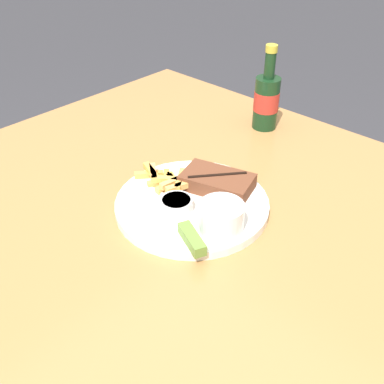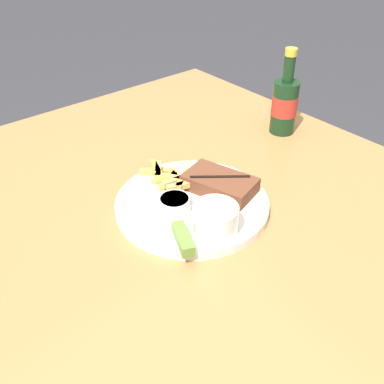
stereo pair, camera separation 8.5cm
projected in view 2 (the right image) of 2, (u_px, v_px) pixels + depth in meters
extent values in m
cube|color=#A87542|center=(192.00, 216.00, 0.88)|extent=(1.17, 1.01, 0.04)
cylinder|color=#A87542|center=(193.00, 182.00, 1.66)|extent=(0.06, 0.06, 0.72)
cylinder|color=white|center=(192.00, 205.00, 0.86)|extent=(0.29, 0.29, 0.01)
cylinder|color=white|center=(192.00, 201.00, 0.86)|extent=(0.29, 0.29, 0.00)
cube|color=brown|center=(220.00, 184.00, 0.88)|extent=(0.15, 0.12, 0.03)
cube|color=black|center=(220.00, 177.00, 0.87)|extent=(0.08, 0.09, 0.00)
cube|color=#F4A751|center=(171.00, 184.00, 0.89)|extent=(0.02, 0.06, 0.01)
cube|color=#F3B54A|center=(175.00, 192.00, 0.87)|extent=(0.06, 0.05, 0.01)
cube|color=gold|center=(171.00, 179.00, 0.91)|extent=(0.06, 0.06, 0.01)
cube|color=gold|center=(183.00, 179.00, 0.89)|extent=(0.05, 0.06, 0.01)
cube|color=#E9AE4B|center=(170.00, 178.00, 0.89)|extent=(0.06, 0.05, 0.01)
cube|color=#F0AB47|center=(157.00, 168.00, 0.92)|extent=(0.06, 0.03, 0.01)
cube|color=#E5A654|center=(179.00, 187.00, 0.87)|extent=(0.03, 0.06, 0.01)
cube|color=#F2A74C|center=(168.00, 180.00, 0.91)|extent=(0.04, 0.06, 0.01)
cube|color=#EEA14C|center=(177.00, 183.00, 0.90)|extent=(0.06, 0.04, 0.01)
cube|color=#F1A35A|center=(159.00, 170.00, 0.92)|extent=(0.05, 0.04, 0.01)
cube|color=gold|center=(178.00, 181.00, 0.90)|extent=(0.06, 0.04, 0.01)
cube|color=gold|center=(154.00, 172.00, 0.93)|extent=(0.05, 0.05, 0.01)
cube|color=tan|center=(173.00, 182.00, 0.88)|extent=(0.02, 0.05, 0.01)
cylinder|color=white|center=(215.00, 219.00, 0.77)|extent=(0.08, 0.08, 0.05)
cylinder|color=beige|center=(216.00, 210.00, 0.76)|extent=(0.07, 0.07, 0.01)
cylinder|color=silver|center=(174.00, 203.00, 0.83)|extent=(0.06, 0.06, 0.03)
cylinder|color=#B22319|center=(174.00, 199.00, 0.82)|extent=(0.05, 0.05, 0.01)
cube|color=olive|center=(183.00, 238.00, 0.75)|extent=(0.08, 0.05, 0.02)
cube|color=#B7B7BC|center=(154.00, 186.00, 0.89)|extent=(0.10, 0.04, 0.00)
cube|color=#B7B7BC|center=(182.00, 198.00, 0.86)|extent=(0.03, 0.01, 0.00)
cube|color=#B7B7BC|center=(183.00, 197.00, 0.87)|extent=(0.03, 0.01, 0.00)
cube|color=#B7B7BC|center=(184.00, 195.00, 0.87)|extent=(0.03, 0.01, 0.00)
cylinder|color=#143319|center=(284.00, 107.00, 1.09)|extent=(0.06, 0.06, 0.13)
cylinder|color=#B22D23|center=(284.00, 105.00, 1.09)|extent=(0.06, 0.06, 0.05)
cylinder|color=#143319|center=(289.00, 69.00, 1.04)|extent=(0.03, 0.03, 0.06)
cylinder|color=gold|center=(291.00, 52.00, 1.02)|extent=(0.03, 0.03, 0.02)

